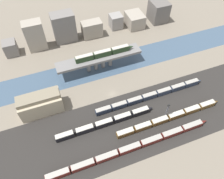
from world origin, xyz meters
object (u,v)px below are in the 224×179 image
object	(u,v)px
warehouse_building	(41,104)
signal_tower	(167,112)
train_yard_near	(132,147)
train_on_bridge	(104,53)
train_yard_far	(106,123)
train_yard_mid	(170,117)
train_yard_outer	(151,96)

from	to	relation	value
warehouse_building	signal_tower	size ratio (longest dim) A/B	1.83
train_yard_near	warehouse_building	distance (m)	56.60
train_on_bridge	train_yard_far	xyz separation A→B (m)	(-14.59, -43.54, -9.99)
train_on_bridge	warehouse_building	distance (m)	51.01
train_yard_mid	signal_tower	distance (m)	5.36
train_yard_outer	signal_tower	distance (m)	16.43
train_yard_outer	train_yard_mid	bearing A→B (deg)	-79.98
train_yard_mid	warehouse_building	distance (m)	73.62
warehouse_building	signal_tower	xyz separation A→B (m)	(64.24, -29.83, -0.12)
train_yard_mid	signal_tower	size ratio (longest dim) A/B	4.98
warehouse_building	train_on_bridge	bearing A→B (deg)	24.98
train_yard_outer	signal_tower	size ratio (longest dim) A/B	5.48
train_yard_mid	warehouse_building	size ratio (longest dim) A/B	2.73
train_yard_mid	signal_tower	bearing A→B (deg)	141.70
train_on_bridge	train_yard_far	bearing A→B (deg)	-108.53
train_yard_mid	train_yard_far	xyz separation A→B (m)	(-34.99, 9.38, 0.15)
train_yard_far	train_on_bridge	bearing A→B (deg)	71.47
train_on_bridge	warehouse_building	world-z (taller)	train_on_bridge
train_on_bridge	signal_tower	xyz separation A→B (m)	(18.27, -51.24, -5.52)
train_on_bridge	train_yard_outer	size ratio (longest dim) A/B	0.56
train_on_bridge	train_yard_mid	xyz separation A→B (m)	(20.40, -52.93, -10.14)
train_yard_near	signal_tower	distance (m)	27.59
train_on_bridge	warehouse_building	bearing A→B (deg)	-155.02
train_on_bridge	train_yard_near	size ratio (longest dim) A/B	0.45
warehouse_building	train_yard_outer	bearing A→B (deg)	-12.52
train_yard_mid	train_yard_far	bearing A→B (deg)	164.99
train_yard_outer	warehouse_building	bearing A→B (deg)	167.48
warehouse_building	signal_tower	world-z (taller)	warehouse_building
train_yard_outer	train_yard_near	bearing A→B (deg)	-132.26
train_on_bridge	train_yard_near	bearing A→B (deg)	-96.21
train_yard_far	warehouse_building	size ratio (longest dim) A/B	2.41
train_on_bridge	train_yard_mid	distance (m)	57.62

